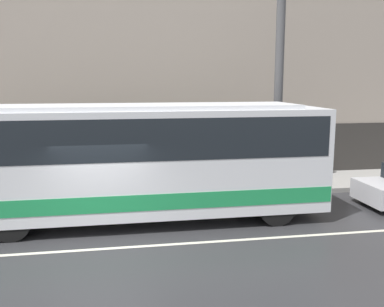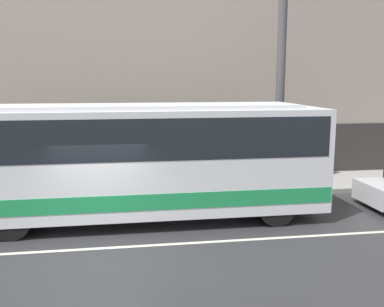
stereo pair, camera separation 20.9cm
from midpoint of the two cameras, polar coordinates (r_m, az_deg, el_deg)
name	(u,v)px [view 1 (the left image)]	position (r m, az deg, el deg)	size (l,w,h in m)	color
ground_plane	(101,249)	(11.14, -12.60, -12.34)	(60.00, 60.00, 0.00)	#2D2D30
sidewalk	(106,190)	(16.35, -11.75, -4.85)	(60.00, 3.00, 0.18)	gray
building_facade	(103,74)	(17.48, -12.08, 10.38)	(60.00, 0.35, 9.14)	gray
lane_stripe	(101,249)	(11.14, -12.60, -12.32)	(54.00, 0.14, 0.01)	beige
transit_bus	(133,157)	(12.57, -8.31, -0.44)	(11.29, 2.49, 3.46)	silver
utility_pole_near	(278,92)	(16.01, 11.07, 8.00)	(0.32, 0.32, 7.07)	#4C4C4F
pedestrian_waiting	(24,174)	(16.07, -21.82, -2.56)	(0.36, 0.36, 1.61)	maroon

